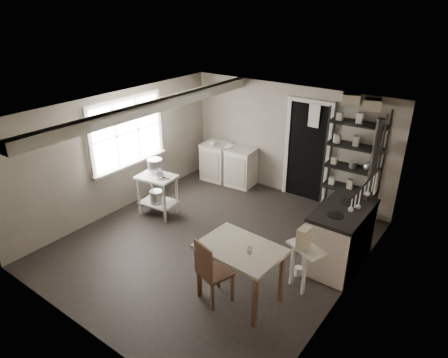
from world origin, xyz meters
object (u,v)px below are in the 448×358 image
Objects in this scene: shelf_rack at (352,170)px; chair at (215,270)px; flour_sack at (329,211)px; prep_table at (158,195)px; stockpot at (155,167)px; base_cabinets at (228,163)px; stove at (340,239)px; work_table at (240,275)px.

shelf_rack is 3.44m from chair.
shelf_rack is at bearing 71.99° from flour_sack.
shelf_rack is at bearing 35.80° from prep_table.
chair is at bearing -28.41° from stockpot.
chair reaches higher than prep_table.
stockpot reaches higher than prep_table.
shelf_rack reaches higher than stockpot.
stockpot is 0.23× the size of base_cabinets.
base_cabinets is 3.02× the size of flour_sack.
stove is (3.38, 0.55, 0.04)m from prep_table.
shelf_rack is (2.72, 0.12, 0.49)m from base_cabinets.
stockpot is at bearing -172.22° from stove.
base_cabinets is 3.85m from work_table.
base_cabinets is (0.31, 1.92, -0.48)m from stockpot.
base_cabinets is (0.21, 2.00, 0.06)m from prep_table.
stove is (3.49, 0.47, -0.50)m from stockpot.
flour_sack is (-0.61, 1.07, -0.20)m from stove.
prep_table is at bearing -101.51° from base_cabinets.
work_table is 2.66m from flour_sack.
stove is 2.08m from chair.
base_cabinets is at bearing 140.89° from chair.
chair is 2.24× the size of flour_sack.
shelf_rack reaches higher than work_table.
stove reaches higher than work_table.
stockpot is 2.00m from base_cabinets.
chair is (2.12, -3.24, 0.03)m from base_cabinets.
shelf_rack is 0.88m from flour_sack.
stove is at bearing 63.32° from work_table.
shelf_rack is 1.70m from stove.
shelf_rack is 3.21m from work_table.
chair is at bearing -27.97° from prep_table.
work_table reaches higher than flour_sack.
work_table is at bearing 57.66° from chair.
prep_table is at bearing -147.27° from shelf_rack.
stove is (0.45, -1.56, -0.51)m from shelf_rack.
stove is 1.13× the size of work_table.
work_table is (-0.79, -1.58, -0.06)m from stove.
work_table is (2.38, -3.02, -0.08)m from base_cabinets.
base_cabinets is 1.17× the size of work_table.
stockpot is 0.27× the size of work_table.
prep_table reaches higher than work_table.
flour_sack is at bearing 28.22° from stockpot.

